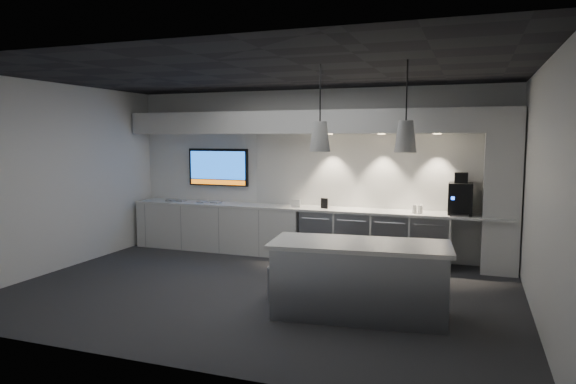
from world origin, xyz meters
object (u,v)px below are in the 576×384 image
at_px(island, 359,279).
at_px(coffee_machine, 461,197).
at_px(bin, 279,283).
at_px(wall_tv, 218,167).

distance_m(island, coffee_machine, 3.02).
bearing_deg(bin, island, -12.43).
distance_m(bin, coffee_machine, 3.45).
relative_size(wall_tv, island, 0.57).
height_order(island, coffee_machine, coffee_machine).
xyz_separation_m(wall_tv, bin, (2.30, -2.73, -1.34)).
height_order(island, bin, island).
distance_m(wall_tv, island, 4.68).
relative_size(wall_tv, coffee_machine, 1.84).
distance_m(wall_tv, coffee_machine, 4.51).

